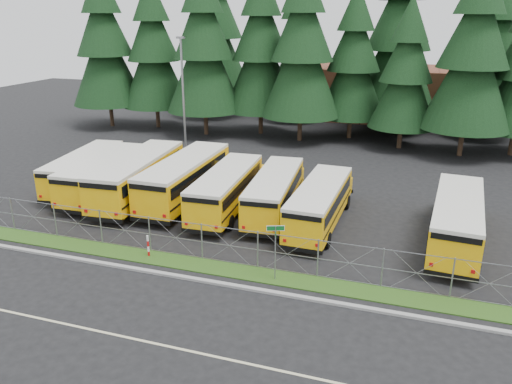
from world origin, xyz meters
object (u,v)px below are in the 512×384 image
at_px(bus_east, 457,221).
at_px(striped_bollard, 148,246).
at_px(bus_6, 321,205).
at_px(bus_2, 141,177).
at_px(bus_4, 228,190).
at_px(bus_0, 87,170).
at_px(bus_3, 188,179).
at_px(street_sign, 275,241).
at_px(bus_1, 108,176).
at_px(light_standard, 183,92).
at_px(bus_5, 276,194).

xyz_separation_m(bus_east, striped_bollard, (-15.19, -6.53, -0.78)).
relative_size(bus_6, bus_east, 0.95).
distance_m(bus_2, bus_6, 12.51).
height_order(bus_4, striped_bollard, bus_4).
bearing_deg(bus_4, bus_2, 175.31).
distance_m(bus_0, bus_6, 17.45).
xyz_separation_m(bus_3, street_sign, (8.57, -8.52, 0.54)).
height_order(bus_2, bus_6, bus_2).
relative_size(bus_1, street_sign, 3.67).
distance_m(bus_0, light_standard, 11.86).
height_order(bus_0, bus_1, bus_1).
xyz_separation_m(bus_2, bus_3, (3.16, 0.65, -0.01)).
xyz_separation_m(bus_5, light_standard, (-11.69, 11.34, 4.18)).
height_order(bus_0, light_standard, light_standard).
bearing_deg(light_standard, bus_2, -78.90).
bearing_deg(bus_0, bus_4, -12.80).
relative_size(bus_4, bus_6, 1.03).
xyz_separation_m(bus_4, bus_5, (3.01, 0.46, -0.04)).
relative_size(bus_3, light_standard, 1.12).
bearing_deg(bus_1, bus_4, -4.52).
distance_m(bus_1, striped_bollard, 10.69).
distance_m(bus_3, bus_east, 16.93).
bearing_deg(bus_east, bus_0, -179.93).
bearing_deg(bus_3, bus_1, -174.22).
height_order(bus_3, bus_east, bus_3).
height_order(bus_1, bus_3, bus_3).
xyz_separation_m(bus_3, bus_6, (9.33, -1.42, -0.18)).
height_order(bus_2, striped_bollard, bus_2).
distance_m(bus_4, bus_5, 3.05).
bearing_deg(bus_4, bus_1, 175.67).
height_order(bus_2, street_sign, bus_2).
height_order(bus_3, bus_4, bus_3).
bearing_deg(bus_east, bus_3, 178.54).
distance_m(bus_0, bus_5, 14.32).
bearing_deg(bus_2, bus_4, -6.24).
bearing_deg(bus_4, bus_east, -6.41).
bearing_deg(bus_3, bus_4, -15.33).
distance_m(bus_6, light_standard, 19.70).
height_order(bus_3, bus_6, bus_3).
distance_m(bus_1, light_standard, 12.29).
xyz_separation_m(bus_6, street_sign, (-0.76, -7.10, 0.72)).
xyz_separation_m(bus_1, striped_bollard, (7.44, -7.64, -0.75)).
xyz_separation_m(bus_1, bus_6, (15.13, -0.80, -0.04)).
xyz_separation_m(street_sign, striped_bollard, (-6.92, 0.26, -1.43)).
bearing_deg(striped_bollard, bus_2, 122.25).
height_order(bus_6, striped_bollard, bus_6).
bearing_deg(bus_2, light_standard, 96.76).
relative_size(street_sign, light_standard, 0.28).
bearing_deg(bus_0, light_standard, 68.72).
xyz_separation_m(bus_5, bus_6, (3.08, -1.01, -0.01)).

